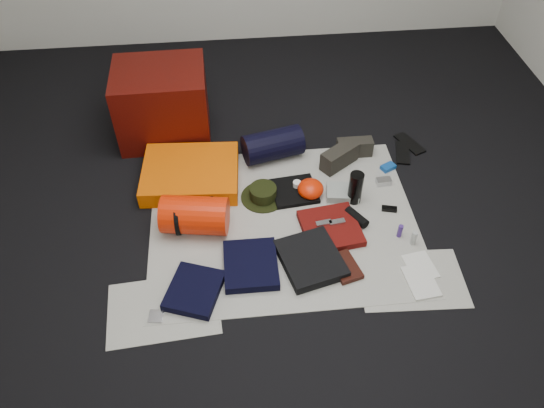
{
  "coord_description": "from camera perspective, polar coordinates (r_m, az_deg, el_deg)",
  "views": [
    {
      "loc": [
        -0.29,
        -2.14,
        2.38
      ],
      "look_at": [
        -0.06,
        0.06,
        0.1
      ],
      "focal_mm": 35.0,
      "sensor_mm": 36.0,
      "label": 1
    }
  ],
  "objects": [
    {
      "name": "red_cabinet",
      "position": [
        3.78,
        -11.7,
        10.58
      ],
      "size": [
        0.62,
        0.52,
        0.51
      ],
      "primitive_type": "cube",
      "rotation": [
        0.0,
        0.0,
        0.02
      ],
      "color": "#470905",
      "rests_on": "floor"
    },
    {
      "name": "newspaper_sheet_front_right",
      "position": [
        3.04,
        14.75,
        -7.85
      ],
      "size": [
        0.6,
        0.43,
        0.0
      ],
      "primitive_type": "cube",
      "rotation": [
        0.0,
        0.0,
        -0.05
      ],
      "color": "beige",
      "rests_on": "floor"
    },
    {
      "name": "orange_stuff_sack",
      "position": [
        3.34,
        4.17,
        1.64
      ],
      "size": [
        0.21,
        0.21,
        0.11
      ],
      "primitive_type": "ellipsoid",
      "rotation": [
        0.0,
        0.0,
        0.33
      ],
      "color": "red",
      "rests_on": "newspaper_mat"
    },
    {
      "name": "newspaper_mat",
      "position": [
        3.22,
        1.24,
        -1.88
      ],
      "size": [
        1.6,
        1.3,
        0.01
      ],
      "primitive_type": "cube",
      "color": "beige",
      "rests_on": "floor"
    },
    {
      "name": "toiletry_purple",
      "position": [
        3.19,
        13.6,
        -2.84
      ],
      "size": [
        0.04,
        0.04,
        0.09
      ],
      "primitive_type": "cylinder",
      "rotation": [
        0.0,
        0.0,
        -0.3
      ],
      "color": "#3E2372",
      "rests_on": "newspaper_mat"
    },
    {
      "name": "paperback_book",
      "position": [
        3.0,
        7.86,
        -6.7
      ],
      "size": [
        0.18,
        0.23,
        0.03
      ],
      "primitive_type": "cube",
      "rotation": [
        0.0,
        0.0,
        0.27
      ],
      "color": "black",
      "rests_on": "newspaper_mat"
    },
    {
      "name": "sack_strap_left",
      "position": [
        3.14,
        -10.11,
        -1.39
      ],
      "size": [
        0.02,
        0.22,
        0.22
      ],
      "primitive_type": "cylinder",
      "rotation": [
        0.0,
        1.57,
        0.0
      ],
      "color": "black",
      "rests_on": "newspaper_mat"
    },
    {
      "name": "navy_duffel",
      "position": [
        3.58,
        0.09,
        6.37
      ],
      "size": [
        0.43,
        0.29,
        0.21
      ],
      "primitive_type": "cylinder",
      "rotation": [
        0.0,
        1.57,
        0.24
      ],
      "color": "black",
      "rests_on": "newspaper_mat"
    },
    {
      "name": "map_printout",
      "position": [
        3.1,
        15.67,
        -6.45
      ],
      "size": [
        0.18,
        0.21,
        0.01
      ],
      "primitive_type": "cube",
      "rotation": [
        0.0,
        0.0,
        0.15
      ],
      "color": "silver",
      "rests_on": "newspaper_mat"
    },
    {
      "name": "cyan_case",
      "position": [
        3.62,
        12.38,
        3.9
      ],
      "size": [
        0.11,
        0.1,
        0.03
      ],
      "primitive_type": "cube",
      "rotation": [
        0.0,
        0.0,
        0.46
      ],
      "color": "#0F4391",
      "rests_on": "newspaper_mat"
    },
    {
      "name": "first_aid_pouch",
      "position": [
        3.38,
        7.6,
        1.22
      ],
      "size": [
        0.22,
        0.18,
        0.05
      ],
      "primitive_type": "cube",
      "rotation": [
        0.0,
        0.0,
        -0.16
      ],
      "color": "gray",
      "rests_on": "newspaper_mat"
    },
    {
      "name": "boonie_brim",
      "position": [
        3.35,
        -0.96,
        0.76
      ],
      "size": [
        0.37,
        0.37,
        0.01
      ],
      "primitive_type": "cylinder",
      "rotation": [
        0.0,
        0.0,
        0.41
      ],
      "color": "black",
      "rests_on": "newspaper_mat"
    },
    {
      "name": "flip_flop_left",
      "position": [
        3.78,
        13.88,
        5.38
      ],
      "size": [
        0.14,
        0.25,
        0.01
      ],
      "primitive_type": "cube",
      "rotation": [
        0.0,
        0.0,
        -0.23
      ],
      "color": "black",
      "rests_on": "floor"
    },
    {
      "name": "trousers_navy_b",
      "position": [
        2.97,
        -2.3,
        -6.57
      ],
      "size": [
        0.3,
        0.34,
        0.05
      ],
      "primitive_type": "cube",
      "rotation": [
        0.0,
        0.0,
        -0.01
      ],
      "color": "black",
      "rests_on": "newspaper_mat"
    },
    {
      "name": "speaker",
      "position": [
        3.23,
        9.08,
        -1.43
      ],
      "size": [
        0.13,
        0.16,
        0.06
      ],
      "primitive_type": "cylinder",
      "rotation": [
        1.57,
        0.0,
        0.56
      ],
      "color": "black",
      "rests_on": "newspaper_mat"
    },
    {
      "name": "sack_strap_right",
      "position": [
        3.12,
        -6.46,
        -1.13
      ],
      "size": [
        0.03,
        0.22,
        0.22
      ],
      "primitive_type": "cylinder",
      "rotation": [
        0.0,
        1.57,
        0.0
      ],
      "color": "black",
      "rests_on": "newspaper_mat"
    },
    {
      "name": "sleeping_pad",
      "position": [
        3.47,
        -8.74,
        3.24
      ],
      "size": [
        0.64,
        0.54,
        0.11
      ],
      "primitive_type": "cube",
      "rotation": [
        0.0,
        0.0,
        -0.07
      ],
      "color": "#F35F02",
      "rests_on": "newspaper_mat"
    },
    {
      "name": "trousers_charcoal",
      "position": [
        3.0,
        4.19,
        -5.94
      ],
      "size": [
        0.4,
        0.43,
        0.06
      ],
      "primitive_type": "cube",
      "rotation": [
        0.0,
        0.0,
        0.25
      ],
      "color": "black",
      "rests_on": "newspaper_mat"
    },
    {
      "name": "hiking_boot_right",
      "position": [
        3.67,
        8.87,
        6.04
      ],
      "size": [
        0.24,
        0.09,
        0.12
      ],
      "primitive_type": "cube",
      "rotation": [
        0.0,
        0.0,
        -0.0
      ],
      "color": "#2A2721",
      "rests_on": "newspaper_mat"
    },
    {
      "name": "key_cluster",
      "position": [
        2.86,
        -12.36,
        -11.72
      ],
      "size": [
        0.08,
        0.08,
        0.01
      ],
      "primitive_type": "cube",
      "rotation": [
        0.0,
        0.0,
        -0.13
      ],
      "color": "#B3B3B8",
      "rests_on": "newspaper_mat"
    },
    {
      "name": "tape_roll",
      "position": [
        3.38,
        2.7,
        2.16
      ],
      "size": [
        0.05,
        0.05,
        0.03
      ],
      "primitive_type": "cylinder",
      "color": "white",
      "rests_on": "black_tshirt"
    },
    {
      "name": "boonie_crown",
      "position": [
        3.32,
        -0.96,
        1.26
      ],
      "size": [
        0.17,
        0.17,
        0.08
      ],
      "primitive_type": "cylinder",
      "color": "black",
      "rests_on": "boonie_brim"
    },
    {
      "name": "toiletry_clear",
      "position": [
        3.17,
        15.01,
        -3.55
      ],
      "size": [
        0.04,
        0.04,
        0.09
      ],
      "primitive_type": "cylinder",
      "rotation": [
        0.0,
        0.0,
        0.23
      ],
      "color": "#A0A49F",
      "rests_on": "newspaper_mat"
    },
    {
      "name": "sunglasses",
      "position": [
        3.35,
        12.5,
        -0.51
      ],
      "size": [
        0.1,
        0.06,
        0.02
      ],
      "primitive_type": "cube",
      "rotation": [
        0.0,
        0.0,
        -0.25
      ],
      "color": "black",
      "rests_on": "newspaper_mat"
    },
    {
      "name": "newspaper_sheet_front_left",
      "position": [
        2.9,
        -11.58,
        -10.96
      ],
      "size": [
        0.61,
        0.44,
        0.0
      ],
      "primitive_type": "cube",
      "rotation": [
        0.0,
        0.0,
        0.07
      ],
      "color": "beige",
      "rests_on": "floor"
    },
    {
      "name": "compact_camera",
      "position": [
        3.51,
        11.92,
        2.39
      ],
      "size": [
        0.1,
        0.06,
        0.04
      ],
      "primitive_type": "cube",
      "rotation": [
        0.0,
        0.0,
        0.06
      ],
      "color": "#B3B3B8",
      "rests_on": "newspaper_mat"
    },
    {
      "name": "red_shirt",
      "position": [
        3.17,
        6.33,
        -2.6
      ],
      "size": [
        0.37,
        0.37,
        0.04
      ],
      "primitive_type": "cube",
      "rotation": [
        0.0,
        0.0,
        0.13
      ],
      "color": "#580C09",
      "rests_on": "newspaper_mat"
    },
    {
      "name": "energy_bar_b",
      "position": [
        3.16,
        7.01,
        -1.92
      ],
      "size": [
        0.1,
        0.05,
        0.01
      ],
      "primitive_type": "cube",
      "rotation": [
        0.0,
        0.0,
        0.14
      ],
      "color": "#B3B3B8",
      "rests_on": "red_shirt"
    },
    {
      "name": "water_bottle",
      "position": [
        3.3,
        8.97,
        1.74
      ],
      "size": [
        0.1,
        0.1,
        0.22
      ],
      "primitive_type": "cylinder",
      "rotation": [
        0.0,
        0.0,
        -0.17
      ],
      "color": "black",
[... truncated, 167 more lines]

